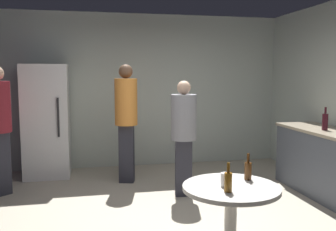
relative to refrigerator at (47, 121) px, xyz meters
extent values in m
cube|color=#B2A893|center=(1.53, -2.20, -0.95)|extent=(5.20, 5.20, 0.10)
cube|color=beige|center=(1.53, 0.43, 0.45)|extent=(5.32, 0.06, 2.70)
cube|color=white|center=(0.00, 0.00, 0.00)|extent=(0.70, 0.65, 1.80)
cube|color=#262628|center=(0.21, -0.34, 0.09)|extent=(0.03, 0.03, 0.60)
cube|color=#4C515B|center=(3.81, -1.92, -0.47)|extent=(0.60, 1.89, 0.86)
cube|color=tan|center=(3.81, -1.92, -0.02)|extent=(0.64, 1.93, 0.04)
cylinder|color=#3F141E|center=(3.76, -1.80, 0.11)|extent=(0.08, 0.08, 0.22)
cylinder|color=#3F141E|center=(3.76, -1.80, 0.26)|extent=(0.03, 0.03, 0.09)
cylinder|color=beige|center=(1.80, -3.39, -0.55)|extent=(0.10, 0.10, 0.70)
cylinder|color=beige|center=(1.80, -3.39, -0.18)|extent=(0.80, 0.80, 0.03)
cylinder|color=#8C5919|center=(1.72, -3.53, -0.09)|extent=(0.06, 0.06, 0.15)
cylinder|color=#8C5919|center=(1.72, -3.53, 0.02)|extent=(0.02, 0.02, 0.08)
cylinder|color=#593314|center=(2.01, -3.25, -0.09)|extent=(0.06, 0.06, 0.15)
cylinder|color=#593314|center=(2.01, -3.25, 0.02)|extent=(0.02, 0.02, 0.08)
cylinder|color=white|center=(1.75, -3.39, -0.11)|extent=(0.08, 0.08, 0.11)
cube|color=#2D2D38|center=(1.91, -1.40, -0.52)|extent=(0.24, 0.20, 0.77)
cylinder|color=gray|center=(1.91, -1.40, 0.17)|extent=(0.39, 0.39, 0.61)
sphere|color=#D8AD8C|center=(1.91, -1.40, 0.57)|extent=(0.18, 0.18, 0.18)
cube|color=#2D2D38|center=(1.22, -0.61, -0.46)|extent=(0.26, 0.22, 0.88)
cylinder|color=orange|center=(1.22, -0.61, 0.33)|extent=(0.42, 0.42, 0.70)
sphere|color=brown|center=(1.22, -0.61, 0.79)|extent=(0.21, 0.21, 0.21)
cube|color=#2D2D38|center=(-0.53, -0.86, -0.47)|extent=(0.28, 0.27, 0.87)
camera|label=1|loc=(0.68, -6.16, 0.74)|focal=39.59mm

